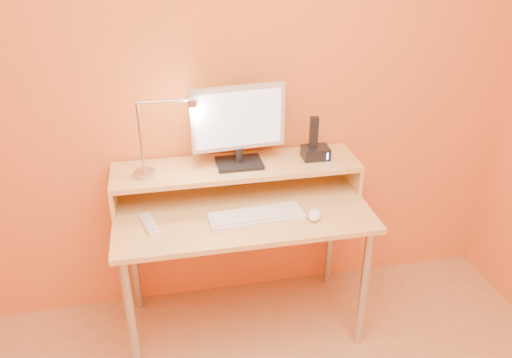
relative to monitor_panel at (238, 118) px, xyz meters
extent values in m
cube|color=orange|center=(-0.01, 0.16, 0.13)|extent=(3.00, 0.04, 2.50)
cylinder|color=#B4B4B8|center=(-0.56, -0.41, -0.77)|extent=(0.04, 0.04, 0.69)
cylinder|color=#B4B4B8|center=(0.54, -0.41, -0.77)|extent=(0.04, 0.04, 0.69)
cylinder|color=#B4B4B8|center=(-0.56, 0.09, -0.77)|extent=(0.04, 0.04, 0.69)
cylinder|color=#B4B4B8|center=(0.54, 0.09, -0.77)|extent=(0.04, 0.04, 0.69)
cube|color=#E4AB65|center=(-0.01, -0.16, -0.41)|extent=(1.20, 0.60, 0.02)
cube|color=#E4AB65|center=(-0.60, -0.01, -0.33)|extent=(0.02, 0.30, 0.14)
cube|color=#E4AB65|center=(0.58, -0.01, -0.33)|extent=(0.02, 0.30, 0.14)
cube|color=#E4AB65|center=(-0.01, -0.01, -0.25)|extent=(1.20, 0.30, 0.02)
cube|color=black|center=(0.00, -0.01, -0.23)|extent=(0.22, 0.16, 0.02)
cylinder|color=black|center=(0.00, -0.01, -0.19)|extent=(0.04, 0.04, 0.07)
cube|color=silver|center=(0.00, 0.00, 0.00)|extent=(0.45, 0.07, 0.31)
cube|color=black|center=(0.00, 0.02, 0.00)|extent=(0.40, 0.05, 0.26)
cube|color=white|center=(0.00, -0.02, 0.00)|extent=(0.41, 0.04, 0.26)
cylinder|color=#B4B4B8|center=(-0.45, -0.04, -0.23)|extent=(0.10, 0.10, 0.02)
cylinder|color=#B4B4B8|center=(-0.45, -0.04, -0.05)|extent=(0.01, 0.01, 0.33)
cylinder|color=#B4B4B8|center=(-0.33, -0.04, 0.12)|extent=(0.24, 0.01, 0.01)
cylinder|color=#B4B4B8|center=(-0.21, -0.04, 0.10)|extent=(0.04, 0.04, 0.03)
cylinder|color=#FFEAC6|center=(-0.21, -0.04, 0.09)|extent=(0.03, 0.03, 0.00)
cube|color=black|center=(0.38, -0.01, -0.21)|extent=(0.13, 0.10, 0.06)
cube|color=black|center=(0.37, -0.01, -0.10)|extent=(0.04, 0.03, 0.16)
cube|color=#2688FF|center=(0.43, -0.06, -0.21)|extent=(0.01, 0.00, 0.04)
cube|color=white|center=(0.04, -0.26, -0.39)|extent=(0.44, 0.17, 0.02)
ellipsoid|color=white|center=(0.30, -0.30, -0.38)|extent=(0.10, 0.12, 0.04)
cube|color=white|center=(-0.45, -0.22, -0.39)|extent=(0.09, 0.18, 0.02)
camera|label=1|loc=(-0.35, -2.19, 0.84)|focal=35.58mm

